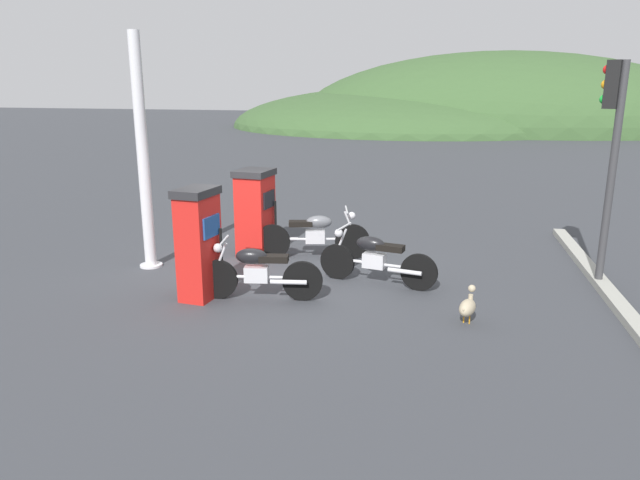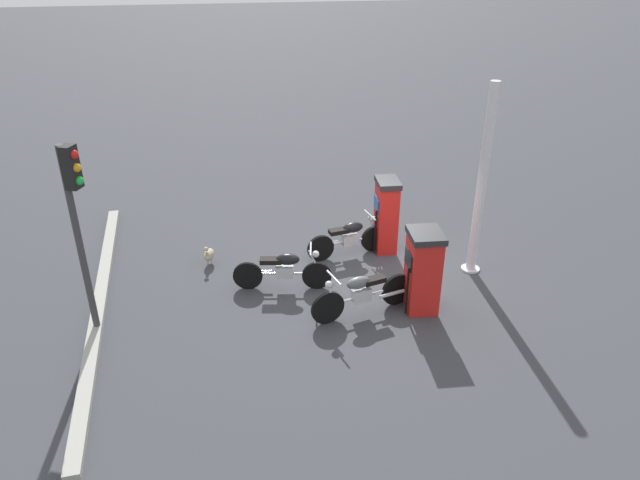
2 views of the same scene
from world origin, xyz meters
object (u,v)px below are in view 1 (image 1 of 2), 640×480
at_px(canopy_support_pole, 143,158).
at_px(motorcycle_near_pump, 258,271).
at_px(wandering_duck, 468,307).
at_px(fuel_pump_far, 255,212).
at_px(motorcycle_extra, 375,258).
at_px(fuel_pump_near, 199,243).
at_px(roadside_traffic_light, 611,135).
at_px(motorcycle_far_pump, 314,234).

bearing_deg(canopy_support_pole, motorcycle_near_pump, -24.32).
height_order(motorcycle_near_pump, wandering_duck, motorcycle_near_pump).
distance_m(fuel_pump_far, motorcycle_extra, 2.80).
relative_size(fuel_pump_far, motorcycle_extra, 0.83).
distance_m(wandering_duck, canopy_support_pole, 5.99).
relative_size(fuel_pump_near, roadside_traffic_light, 0.48).
xyz_separation_m(motorcycle_near_pump, canopy_support_pole, (-2.47, 1.12, 1.51)).
bearing_deg(motorcycle_far_pump, roadside_traffic_light, -3.80).
relative_size(motorcycle_far_pump, motorcycle_extra, 1.06).
bearing_deg(fuel_pump_near, canopy_support_pole, 141.64).
xyz_separation_m(motorcycle_near_pump, motorcycle_extra, (1.62, 1.14, 0.01)).
relative_size(motorcycle_far_pump, roadside_traffic_light, 0.59).
bearing_deg(motorcycle_extra, motorcycle_far_pump, 138.80).
relative_size(motorcycle_far_pump, canopy_support_pole, 0.52).
relative_size(fuel_pump_far, roadside_traffic_light, 0.46).
relative_size(fuel_pump_near, fuel_pump_far, 1.04).
relative_size(fuel_pump_near, canopy_support_pole, 0.42).
xyz_separation_m(fuel_pump_near, motorcycle_extra, (2.51, 1.28, -0.41)).
bearing_deg(motorcycle_extra, wandering_duck, -41.27).
height_order(motorcycle_near_pump, roadside_traffic_light, roadside_traffic_light).
distance_m(fuel_pump_far, canopy_support_pole, 2.29).
bearing_deg(fuel_pump_near, motorcycle_extra, 26.99).
height_order(fuel_pump_far, roadside_traffic_light, roadside_traffic_light).
bearing_deg(motorcycle_far_pump, fuel_pump_far, 179.40).
xyz_separation_m(motorcycle_far_pump, roadside_traffic_light, (4.84, -0.32, 1.97)).
relative_size(motorcycle_far_pump, wandering_duck, 4.17).
xyz_separation_m(motorcycle_far_pump, wandering_duck, (2.84, -2.49, -0.23)).
relative_size(motorcycle_near_pump, motorcycle_extra, 0.95).
bearing_deg(motorcycle_extra, roadside_traffic_light, 13.72).
height_order(motorcycle_far_pump, canopy_support_pole, canopy_support_pole).
bearing_deg(roadside_traffic_light, motorcycle_near_pump, -158.74).
bearing_deg(canopy_support_pole, fuel_pump_far, 37.36).
bearing_deg(fuel_pump_far, wandering_duck, -32.00).
height_order(fuel_pump_near, wandering_duck, fuel_pump_near).
distance_m(motorcycle_near_pump, motorcycle_extra, 1.98).
relative_size(fuel_pump_far, motorcycle_far_pump, 0.78).
xyz_separation_m(motorcycle_near_pump, roadside_traffic_light, (5.12, 1.99, 1.99)).
height_order(motorcycle_extra, roadside_traffic_light, roadside_traffic_light).
distance_m(motorcycle_extra, canopy_support_pole, 4.36).
xyz_separation_m(fuel_pump_far, motorcycle_extra, (2.51, -1.19, -0.38)).
distance_m(motorcycle_extra, roadside_traffic_light, 4.11).
bearing_deg(canopy_support_pole, motorcycle_extra, 0.31).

